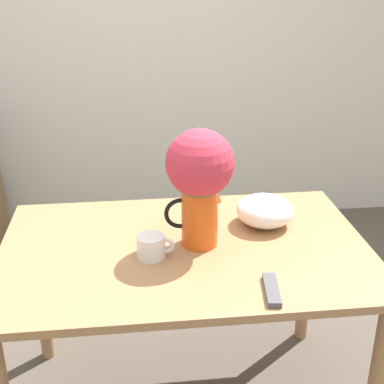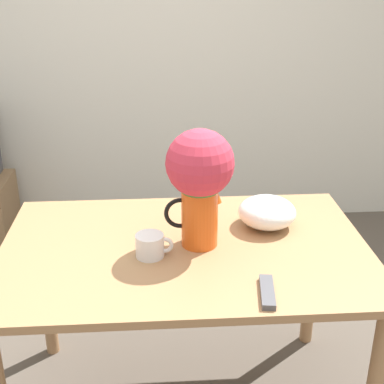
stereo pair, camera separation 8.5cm
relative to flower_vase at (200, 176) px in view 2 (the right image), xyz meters
The scene contains 6 objects.
wall_back 1.86m from the flower_vase, 96.82° to the left, with size 8.00×0.05×2.60m.
table 0.38m from the flower_vase, 165.82° to the right, with size 1.38×0.89×0.77m.
flower_vase is the anchor object (origin of this frame).
coffee_mug 0.31m from the flower_vase, 157.04° to the right, with size 0.14×0.10×0.08m.
white_bowl 0.38m from the flower_vase, 25.03° to the left, with size 0.23×0.23×0.12m.
remote_control 0.48m from the flower_vase, 61.42° to the right, with size 0.07×0.18×0.02m.
Camera 2 is at (0.07, -1.67, 1.75)m, focal length 50.00 mm.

